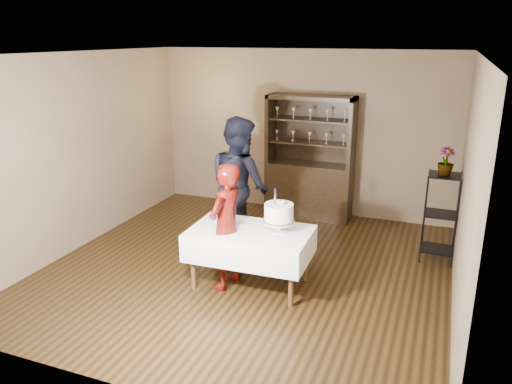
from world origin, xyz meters
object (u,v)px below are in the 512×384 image
Objects in this scene: man at (240,186)px; potted_plant at (446,161)px; cake_table at (250,244)px; woman at (226,227)px; cake at (279,214)px; plant_etagere at (441,214)px; china_hutch at (309,177)px.

man reaches higher than potted_plant.
cake_table is at bearing 156.38° from man.
woman is 0.64m from cake.
cake is at bearing 120.16° from woman.
cake_table is at bearing -142.71° from potted_plant.
potted_plant is (-0.01, -0.01, 0.72)m from plant_etagere.
cake is at bearing -82.79° from china_hutch.
man is (-0.51, -1.75, 0.28)m from china_hutch.
cake is at bearing -140.06° from potted_plant.
china_hutch reaches higher than woman.
cake reaches higher than plant_etagere.
potted_plant is (2.07, 1.57, 0.83)m from cake_table.
plant_etagere is 0.83× the size of cake_table.
plant_etagere is (2.08, -1.05, -0.01)m from china_hutch.
man is at bearing 136.72° from cake.
woman is at bearing -144.08° from plant_etagere.
plant_etagere is 2.29× the size of cake.
man is at bearing -164.96° from plant_etagere.
cake is (0.32, -2.52, 0.25)m from china_hutch.
plant_etagere is 2.61m from cake_table.
cake_table is at bearing -142.75° from plant_etagere.
china_hutch is at bearing -69.60° from man.
china_hutch is 1.67× the size of plant_etagere.
potted_plant is (2.07, -1.06, 0.70)m from china_hutch.
man is at bearing 119.85° from cake_table.
cake is at bearing 173.24° from man.
woman is (-0.26, -0.11, 0.22)m from cake_table.
potted_plant is (2.57, 0.69, 0.42)m from man.
china_hutch is at bearing 97.21° from cake.
potted_plant is (2.33, 1.69, 0.61)m from woman.
cake_table is 0.50m from cake.
cake is (0.58, 0.22, 0.16)m from woman.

